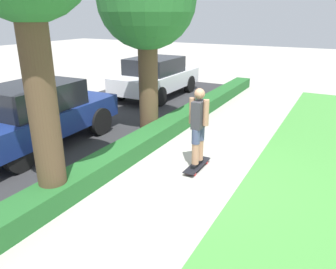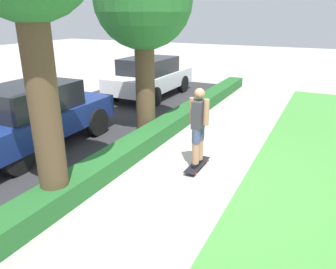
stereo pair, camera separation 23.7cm
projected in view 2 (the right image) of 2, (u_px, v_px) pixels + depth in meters
ground_plane at (191, 175)px, 6.71m from camera, size 60.00×60.00×0.00m
street_asphalt at (41, 142)px, 8.46m from camera, size 18.37×5.00×0.01m
hedge_row at (125, 153)px, 7.31m from camera, size 18.37×0.60×0.39m
skateboard at (197, 165)px, 6.99m from camera, size 0.94×0.24×0.10m
skater_person at (199, 125)px, 6.68m from camera, size 0.49×0.42×1.64m
tree_mid at (143, 2)px, 8.02m from camera, size 2.48×2.48×4.71m
parked_car_middle at (34, 115)px, 7.88m from camera, size 4.23×1.90×1.57m
parked_car_rear at (150, 76)px, 12.91m from camera, size 4.07×1.96×1.53m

